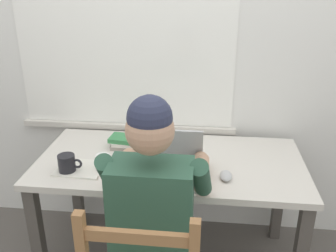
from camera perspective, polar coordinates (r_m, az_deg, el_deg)
back_wall at (r=2.27m, az=1.36°, el=13.47°), size 6.00×0.08×2.60m
desk at (r=2.10m, az=0.33°, el=-7.37°), size 1.45×0.70×0.70m
seated_person at (r=1.70m, az=-1.95°, el=-12.39°), size 0.50×0.60×1.24m
laptop at (r=1.90m, az=0.22°, el=-5.84°), size 0.33×0.32×0.22m
computer_mouse at (r=1.89m, az=8.83°, el=-7.52°), size 0.06×0.10×0.03m
coffee_mug_white at (r=1.94m, az=-9.80°, el=-5.67°), size 0.11×0.07×0.10m
coffee_mug_dark at (r=1.97m, az=-15.18°, el=-5.61°), size 0.12×0.09×0.10m
book_stack_main at (r=2.19m, az=-6.47°, el=-2.46°), size 0.20×0.16×0.07m
paper_pile_near_laptop at (r=2.01m, az=-13.26°, el=-6.34°), size 0.25×0.20×0.01m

